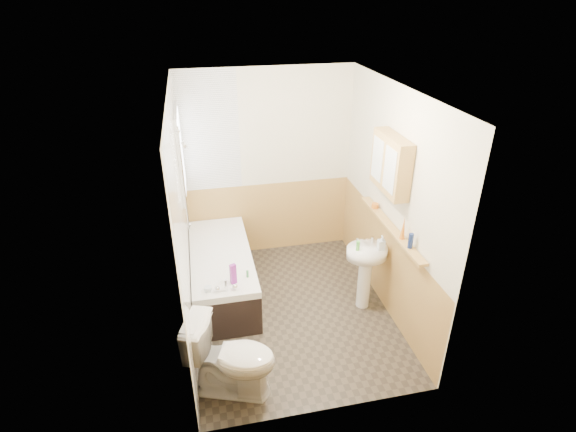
# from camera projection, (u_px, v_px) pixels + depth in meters

# --- Properties ---
(floor) EXTENTS (2.80, 2.80, 0.00)m
(floor) POSITION_uv_depth(u_px,v_px,m) (291.00, 310.00, 5.19)
(floor) COLOR #2F2921
(floor) RESTS_ON ground
(ceiling) EXTENTS (2.80, 2.80, 0.00)m
(ceiling) POSITION_uv_depth(u_px,v_px,m) (292.00, 91.00, 4.04)
(ceiling) COLOR white
(ceiling) RESTS_ON ground
(wall_back) EXTENTS (2.20, 0.02, 2.50)m
(wall_back) POSITION_uv_depth(u_px,v_px,m) (268.00, 165.00, 5.84)
(wall_back) COLOR beige
(wall_back) RESTS_ON ground
(wall_front) EXTENTS (2.20, 0.02, 2.50)m
(wall_front) POSITION_uv_depth(u_px,v_px,m) (331.00, 297.00, 3.39)
(wall_front) COLOR beige
(wall_front) RESTS_ON ground
(wall_left) EXTENTS (0.02, 2.80, 2.50)m
(wall_left) POSITION_uv_depth(u_px,v_px,m) (181.00, 225.00, 4.41)
(wall_left) COLOR beige
(wall_left) RESTS_ON ground
(wall_right) EXTENTS (0.02, 2.80, 2.50)m
(wall_right) POSITION_uv_depth(u_px,v_px,m) (392.00, 204.00, 4.82)
(wall_right) COLOR beige
(wall_right) RESTS_ON ground
(wainscot_right) EXTENTS (0.01, 2.80, 1.00)m
(wainscot_right) POSITION_uv_depth(u_px,v_px,m) (383.00, 263.00, 5.17)
(wainscot_right) COLOR tan
(wainscot_right) RESTS_ON wall_right
(wainscot_front) EXTENTS (2.20, 0.01, 1.00)m
(wainscot_front) POSITION_uv_depth(u_px,v_px,m) (327.00, 368.00, 3.76)
(wainscot_front) COLOR tan
(wainscot_front) RESTS_ON wall_front
(wainscot_back) EXTENTS (2.20, 0.01, 1.00)m
(wainscot_back) POSITION_uv_depth(u_px,v_px,m) (269.00, 217.00, 6.17)
(wainscot_back) COLOR tan
(wainscot_back) RESTS_ON wall_back
(tile_cladding_left) EXTENTS (0.01, 2.80, 2.50)m
(tile_cladding_left) POSITION_uv_depth(u_px,v_px,m) (183.00, 225.00, 4.41)
(tile_cladding_left) COLOR white
(tile_cladding_left) RESTS_ON wall_left
(tile_return_back) EXTENTS (0.75, 0.01, 1.50)m
(tile_return_back) POSITION_uv_depth(u_px,v_px,m) (208.00, 132.00, 5.45)
(tile_return_back) COLOR white
(tile_return_back) RESTS_ON wall_back
(window) EXTENTS (0.03, 0.79, 0.99)m
(window) POSITION_uv_depth(u_px,v_px,m) (181.00, 154.00, 5.05)
(window) COLOR white
(window) RESTS_ON wall_left
(bathtub) EXTENTS (0.70, 1.70, 0.70)m
(bathtub) POSITION_uv_depth(u_px,v_px,m) (222.00, 271.00, 5.38)
(bathtub) COLOR black
(bathtub) RESTS_ON floor
(shower_riser) EXTENTS (0.10, 0.08, 1.14)m
(shower_riser) POSITION_uv_depth(u_px,v_px,m) (184.00, 171.00, 4.58)
(shower_riser) COLOR silver
(shower_riser) RESTS_ON wall_left
(toilet) EXTENTS (0.90, 0.68, 0.78)m
(toilet) POSITION_uv_depth(u_px,v_px,m) (232.00, 358.00, 4.00)
(toilet) COLOR white
(toilet) RESTS_ON floor
(sink) EXTENTS (0.46, 0.37, 0.89)m
(sink) POSITION_uv_depth(u_px,v_px,m) (366.00, 265.00, 5.02)
(sink) COLOR white
(sink) RESTS_ON floor
(pine_shelf) EXTENTS (0.10, 1.48, 0.03)m
(pine_shelf) POSITION_uv_depth(u_px,v_px,m) (391.00, 227.00, 4.74)
(pine_shelf) COLOR tan
(pine_shelf) RESTS_ON wall_right
(medicine_cabinet) EXTENTS (0.16, 0.65, 0.59)m
(medicine_cabinet) POSITION_uv_depth(u_px,v_px,m) (391.00, 164.00, 4.52)
(medicine_cabinet) COLOR tan
(medicine_cabinet) RESTS_ON wall_right
(foam_can) EXTENTS (0.06, 0.06, 0.16)m
(foam_can) POSITION_uv_depth(u_px,v_px,m) (411.00, 241.00, 4.31)
(foam_can) COLOR navy
(foam_can) RESTS_ON pine_shelf
(green_bottle) EXTENTS (0.05, 0.05, 0.25)m
(green_bottle) POSITION_uv_depth(u_px,v_px,m) (403.00, 228.00, 4.44)
(green_bottle) COLOR orange
(green_bottle) RESTS_ON pine_shelf
(black_jar) EXTENTS (0.10, 0.10, 0.05)m
(black_jar) POSITION_uv_depth(u_px,v_px,m) (375.00, 206.00, 5.11)
(black_jar) COLOR orange
(black_jar) RESTS_ON pine_shelf
(soap_bottle) EXTENTS (0.09, 0.17, 0.08)m
(soap_bottle) POSITION_uv_depth(u_px,v_px,m) (381.00, 246.00, 4.87)
(soap_bottle) COLOR silver
(soap_bottle) RESTS_ON sink
(clear_bottle) EXTENTS (0.05, 0.05, 0.11)m
(clear_bottle) POSITION_uv_depth(u_px,v_px,m) (358.00, 246.00, 4.84)
(clear_bottle) COLOR #59C647
(clear_bottle) RESTS_ON sink
(blue_gel) EXTENTS (0.07, 0.06, 0.23)m
(blue_gel) POSITION_uv_depth(u_px,v_px,m) (233.00, 274.00, 4.67)
(blue_gel) COLOR purple
(blue_gel) RESTS_ON bathtub
(cream_jar) EXTENTS (0.08, 0.08, 0.05)m
(cream_jar) POSITION_uv_depth(u_px,v_px,m) (208.00, 289.00, 4.59)
(cream_jar) COLOR silver
(cream_jar) RESTS_ON bathtub
(orange_bottle) EXTENTS (0.03, 0.03, 0.08)m
(orange_bottle) POSITION_uv_depth(u_px,v_px,m) (247.00, 274.00, 4.80)
(orange_bottle) COLOR #388447
(orange_bottle) RESTS_ON bathtub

